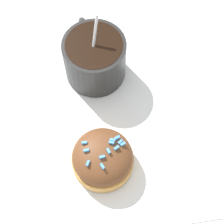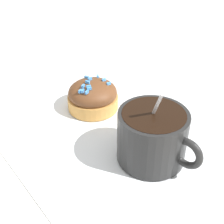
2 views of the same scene
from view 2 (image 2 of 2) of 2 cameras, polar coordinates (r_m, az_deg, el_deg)
The scene contains 4 objects.
ground_plane at distance 0.47m, azimuth 0.81°, elevation -3.59°, with size 3.00×3.00×0.00m, color silver.
paper_napkin at distance 0.47m, azimuth 0.81°, elevation -3.45°, with size 0.37×0.35×0.00m.
coffee_cup at distance 0.40m, azimuth 7.50°, elevation -4.14°, with size 0.12×0.09×0.11m.
frosted_pastry at distance 0.51m, azimuth -3.65°, elevation 2.90°, with size 0.08×0.08×0.05m.
Camera 2 is at (0.31, -0.20, 0.29)m, focal length 50.00 mm.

